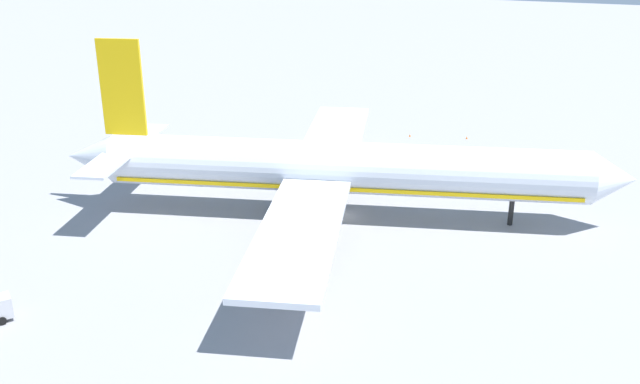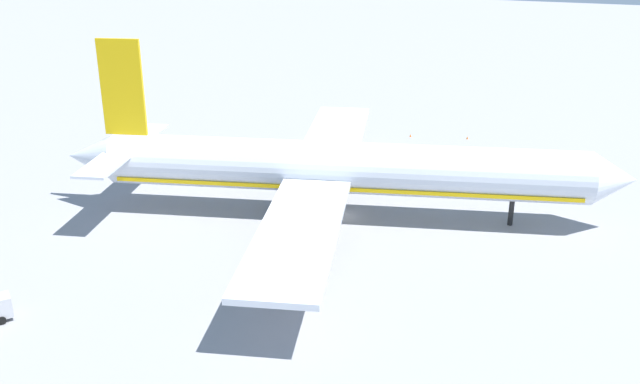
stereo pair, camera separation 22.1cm
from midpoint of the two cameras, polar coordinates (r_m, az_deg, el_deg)
The scene contains 4 objects.
ground_plane at distance 96.72m, azimuth 2.01°, elevation -2.01°, with size 600.00×600.00×0.00m, color gray.
airliner at distance 94.32m, azimuth 1.32°, elevation 1.99°, with size 77.33×70.53×24.04m.
traffic_cone_0 at distance 134.14m, azimuth 12.14°, elevation 4.42°, with size 0.36×0.36×0.55m, color orange.
traffic_cone_1 at distance 133.73m, azimuth 7.54°, elevation 4.67°, with size 0.36×0.36×0.55m, color orange.
Camera 2 is at (28.85, -83.89, 38.51)m, focal length 38.68 mm.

